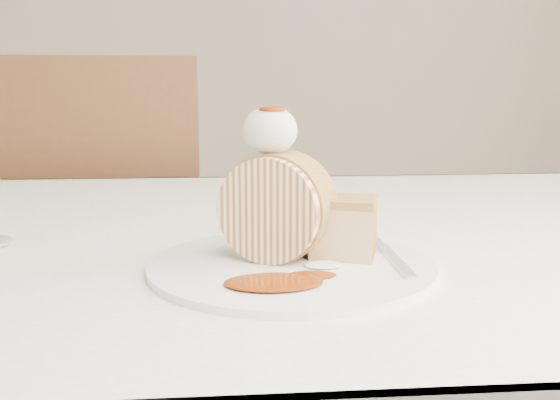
{
  "coord_description": "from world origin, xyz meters",
  "views": [
    {
      "loc": [
        -0.03,
        -0.57,
        0.92
      ],
      "look_at": [
        0.02,
        0.02,
        0.82
      ],
      "focal_mm": 40.0,
      "sensor_mm": 36.0,
      "label": 1
    }
  ],
  "objects": [
    {
      "name": "cake_chunk",
      "position": [
        0.09,
        0.03,
        0.78
      ],
      "size": [
        0.07,
        0.07,
        0.05
      ],
      "primitive_type": "cube",
      "rotation": [
        0.0,
        0.0,
        -0.31
      ],
      "color": "#B68B44",
      "rests_on": "plate"
    },
    {
      "name": "caramel_drizzle",
      "position": [
        0.01,
        0.02,
        0.91
      ],
      "size": [
        0.03,
        0.02,
        0.01
      ],
      "primitive_type": "ellipsoid",
      "color": "#762604",
      "rests_on": "whipped_cream"
    },
    {
      "name": "caramel_pool",
      "position": [
        0.01,
        -0.06,
        0.76
      ],
      "size": [
        0.1,
        0.08,
        0.0
      ],
      "primitive_type": null,
      "rotation": [
        0.0,
        0.0,
        -0.31
      ],
      "color": "#762604",
      "rests_on": "plate"
    },
    {
      "name": "fork",
      "position": [
        0.13,
        -0.0,
        0.76
      ],
      "size": [
        0.02,
        0.16,
        0.0
      ],
      "primitive_type": "cube",
      "rotation": [
        0.0,
        0.0,
        -0.02
      ],
      "color": "silver",
      "rests_on": "plate"
    },
    {
      "name": "whipped_cream",
      "position": [
        0.01,
        0.03,
        0.88
      ],
      "size": [
        0.05,
        0.05,
        0.05
      ],
      "primitive_type": "ellipsoid",
      "color": "silver",
      "rests_on": "roulade_slice"
    },
    {
      "name": "chair_far",
      "position": [
        -0.33,
        0.87,
        0.56
      ],
      "size": [
        0.49,
        0.49,
        0.99
      ],
      "rotation": [
        0.0,
        0.0,
        3.2
      ],
      "color": "brown",
      "rests_on": "ground"
    },
    {
      "name": "table",
      "position": [
        0.0,
        0.2,
        0.66
      ],
      "size": [
        1.4,
        0.9,
        0.75
      ],
      "color": "white",
      "rests_on": "ground"
    },
    {
      "name": "plate",
      "position": [
        0.03,
        0.01,
        0.75
      ],
      "size": [
        0.34,
        0.34,
        0.01
      ],
      "primitive_type": "cylinder",
      "rotation": [
        0.0,
        0.0,
        -0.31
      ],
      "color": "white",
      "rests_on": "table"
    },
    {
      "name": "roulade_slice",
      "position": [
        0.02,
        0.02,
        0.81
      ],
      "size": [
        0.12,
        0.1,
        0.1
      ],
      "primitive_type": "cylinder",
      "rotation": [
        1.57,
        0.0,
        -0.48
      ],
      "color": "#FFE7B1",
      "rests_on": "plate"
    }
  ]
}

